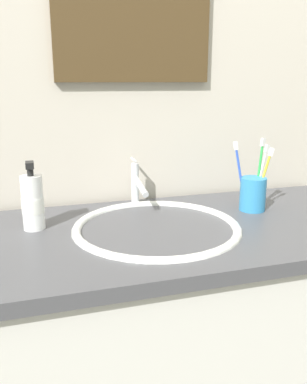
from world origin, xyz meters
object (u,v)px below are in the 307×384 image
Objects in this scene: toothbrush_white at (261,172)px; soap_dispenser at (33,202)px; toothbrush_green at (259,168)px; toothbrush_cup at (253,194)px; faucet at (137,184)px; toothbrush_blue at (240,171)px; toothbrush_yellow at (264,174)px.

toothbrush_white reaches higher than soap_dispenser.
toothbrush_white is 0.91× the size of toothbrush_green.
faucet is at bearing 156.07° from toothbrush_cup.
toothbrush_cup is 0.50× the size of toothbrush_blue.
toothbrush_yellow is at bearing -75.89° from toothbrush_green.
faucet is at bearing 157.59° from toothbrush_yellow.
toothbrush_yellow is at bearing -91.02° from toothbrush_white.
toothbrush_cup is 0.62m from soap_dispenser.
toothbrush_green reaches higher than toothbrush_yellow.
toothbrush_cup is (0.32, -0.14, -0.02)m from faucet.
faucet is 0.91× the size of toothbrush_yellow.
toothbrush_yellow is at bearing -22.41° from faucet.
soap_dispenser reaches higher than faucet.
toothbrush_white is at bearing -0.43° from soap_dispenser.
toothbrush_white is (0.03, 0.01, 0.06)m from toothbrush_cup.
toothbrush_blue is (-0.04, 0.02, 0.07)m from toothbrush_cup.
toothbrush_yellow is (0.03, -0.00, 0.06)m from toothbrush_cup.
toothbrush_blue is 1.10× the size of toothbrush_yellow.
toothbrush_blue is at bearing 176.88° from toothbrush_white.
toothbrush_yellow is (-0.00, -0.02, -0.00)m from toothbrush_white.
faucet is at bearing 21.60° from soap_dispenser.
toothbrush_cup is 0.53× the size of toothbrush_white.
toothbrush_white reaches higher than toothbrush_yellow.
toothbrush_yellow is at bearing -1.98° from soap_dispenser.
toothbrush_white is at bearing 24.71° from toothbrush_cup.
toothbrush_blue is 0.59m from soap_dispenser.
faucet is 0.80× the size of toothbrush_green.
toothbrush_green is at bearing 159.54° from toothbrush_white.
toothbrush_blue is 1.11× the size of soap_dispenser.
toothbrush_green is at bearing 104.11° from toothbrush_yellow.
toothbrush_blue reaches higher than toothbrush_white.
toothbrush_white is at bearing -3.12° from toothbrush_blue.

